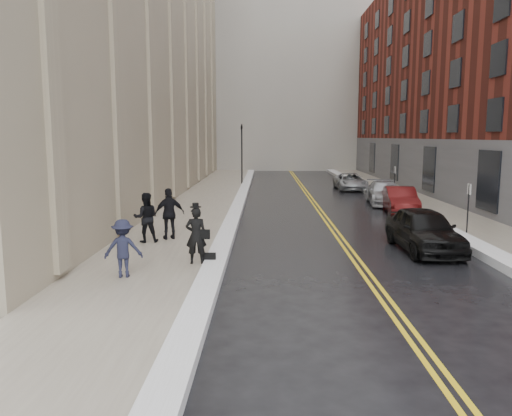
{
  "coord_description": "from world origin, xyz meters",
  "views": [
    {
      "loc": [
        -0.62,
        -12.81,
        4.18
      ],
      "look_at": [
        -0.94,
        5.09,
        1.6
      ],
      "focal_mm": 35.0,
      "sensor_mm": 36.0,
      "label": 1
    }
  ],
  "objects_px": {
    "car_maroon": "(400,200)",
    "pedestrian_a": "(146,218)",
    "pedestrian_b": "(123,248)",
    "car_silver_near": "(385,193)",
    "pedestrian_c": "(170,214)",
    "pedestrian_main": "(196,235)",
    "car_black": "(424,230)",
    "car_silver_far": "(350,182)"
  },
  "relations": [
    {
      "from": "pedestrian_main",
      "to": "pedestrian_c",
      "type": "relative_size",
      "value": 0.9
    },
    {
      "from": "car_silver_near",
      "to": "pedestrian_c",
      "type": "distance_m",
      "value": 16.03
    },
    {
      "from": "car_black",
      "to": "car_maroon",
      "type": "bearing_deg",
      "value": 77.93
    },
    {
      "from": "car_black",
      "to": "car_silver_near",
      "type": "relative_size",
      "value": 0.96
    },
    {
      "from": "pedestrian_main",
      "to": "pedestrian_a",
      "type": "distance_m",
      "value": 4.01
    },
    {
      "from": "car_silver_near",
      "to": "pedestrian_main",
      "type": "xyz_separation_m",
      "value": [
        -9.6,
        -15.31,
        0.35
      ]
    },
    {
      "from": "car_silver_far",
      "to": "pedestrian_main",
      "type": "distance_m",
      "value": 25.27
    },
    {
      "from": "car_silver_near",
      "to": "pedestrian_c",
      "type": "relative_size",
      "value": 2.42
    },
    {
      "from": "pedestrian_main",
      "to": "car_silver_far",
      "type": "bearing_deg",
      "value": -114.57
    },
    {
      "from": "car_maroon",
      "to": "car_silver_far",
      "type": "distance_m",
      "value": 11.96
    },
    {
      "from": "car_silver_near",
      "to": "pedestrian_a",
      "type": "bearing_deg",
      "value": -129.73
    },
    {
      "from": "car_black",
      "to": "pedestrian_a",
      "type": "distance_m",
      "value": 10.4
    },
    {
      "from": "pedestrian_main",
      "to": "pedestrian_b",
      "type": "xyz_separation_m",
      "value": [
        -1.89,
        -1.56,
        -0.07
      ]
    },
    {
      "from": "pedestrian_main",
      "to": "pedestrian_c",
      "type": "height_order",
      "value": "pedestrian_c"
    },
    {
      "from": "car_silver_far",
      "to": "pedestrian_a",
      "type": "bearing_deg",
      "value": -119.32
    },
    {
      "from": "pedestrian_main",
      "to": "pedestrian_a",
      "type": "height_order",
      "value": "pedestrian_a"
    },
    {
      "from": "car_silver_near",
      "to": "car_silver_far",
      "type": "distance_m",
      "value": 8.37
    },
    {
      "from": "car_silver_near",
      "to": "car_maroon",
      "type": "bearing_deg",
      "value": -84.97
    },
    {
      "from": "car_black",
      "to": "pedestrian_c",
      "type": "relative_size",
      "value": 2.32
    },
    {
      "from": "pedestrian_main",
      "to": "pedestrian_b",
      "type": "height_order",
      "value": "pedestrian_main"
    },
    {
      "from": "pedestrian_a",
      "to": "pedestrian_b",
      "type": "height_order",
      "value": "pedestrian_a"
    },
    {
      "from": "car_silver_far",
      "to": "pedestrian_main",
      "type": "bearing_deg",
      "value": -111.03
    },
    {
      "from": "pedestrian_main",
      "to": "pedestrian_b",
      "type": "distance_m",
      "value": 2.45
    },
    {
      "from": "pedestrian_a",
      "to": "pedestrian_b",
      "type": "bearing_deg",
      "value": 81.27
    },
    {
      "from": "car_silver_near",
      "to": "pedestrian_c",
      "type": "xyz_separation_m",
      "value": [
        -11.17,
        -11.49,
        0.45
      ]
    },
    {
      "from": "car_silver_far",
      "to": "pedestrian_a",
      "type": "relative_size",
      "value": 2.47
    },
    {
      "from": "car_silver_near",
      "to": "pedestrian_b",
      "type": "height_order",
      "value": "pedestrian_b"
    },
    {
      "from": "car_silver_near",
      "to": "car_silver_far",
      "type": "xyz_separation_m",
      "value": [
        -0.71,
        8.34,
        -0.06
      ]
    },
    {
      "from": "car_black",
      "to": "car_silver_near",
      "type": "bearing_deg",
      "value": 80.67
    },
    {
      "from": "car_silver_far",
      "to": "pedestrian_b",
      "type": "bearing_deg",
      "value": -113.59
    },
    {
      "from": "car_maroon",
      "to": "car_silver_far",
      "type": "height_order",
      "value": "car_maroon"
    },
    {
      "from": "car_maroon",
      "to": "car_black",
      "type": "bearing_deg",
      "value": -93.72
    },
    {
      "from": "car_maroon",
      "to": "car_silver_near",
      "type": "xyz_separation_m",
      "value": [
        0.0,
        3.59,
        -0.01
      ]
    },
    {
      "from": "car_maroon",
      "to": "car_silver_near",
      "type": "height_order",
      "value": "car_maroon"
    },
    {
      "from": "car_maroon",
      "to": "pedestrian_a",
      "type": "bearing_deg",
      "value": -138.54
    },
    {
      "from": "car_silver_near",
      "to": "pedestrian_b",
      "type": "bearing_deg",
      "value": -119.24
    },
    {
      "from": "pedestrian_main",
      "to": "pedestrian_b",
      "type": "relative_size",
      "value": 1.08
    },
    {
      "from": "pedestrian_a",
      "to": "pedestrian_b",
      "type": "xyz_separation_m",
      "value": [
        0.48,
        -4.79,
        -0.11
      ]
    },
    {
      "from": "car_silver_far",
      "to": "pedestrian_c",
      "type": "xyz_separation_m",
      "value": [
        -10.46,
        -19.84,
        0.5
      ]
    },
    {
      "from": "pedestrian_a",
      "to": "car_silver_near",
      "type": "bearing_deg",
      "value": -149.25
    },
    {
      "from": "car_silver_near",
      "to": "pedestrian_b",
      "type": "xyz_separation_m",
      "value": [
        -11.49,
        -16.86,
        0.28
      ]
    },
    {
      "from": "car_maroon",
      "to": "pedestrian_b",
      "type": "xyz_separation_m",
      "value": [
        -11.49,
        -13.27,
        0.27
      ]
    }
  ]
}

